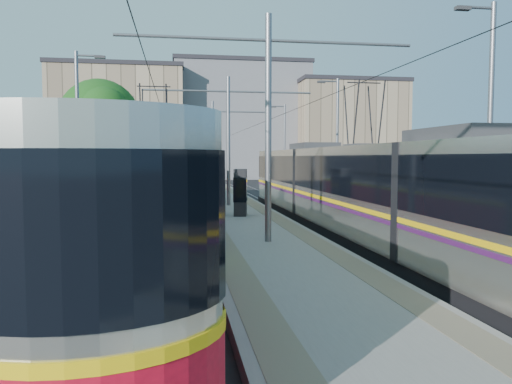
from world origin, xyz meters
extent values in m
plane|color=black|center=(0.00, 0.00, 0.00)|extent=(160.00, 160.00, 0.00)
cube|color=gray|center=(0.00, 17.00, 0.15)|extent=(4.00, 50.00, 0.30)
cube|color=gray|center=(-1.45, 17.00, 0.30)|extent=(0.70, 50.00, 0.01)
cube|color=gray|center=(1.45, 17.00, 0.30)|extent=(0.70, 50.00, 0.01)
cube|color=gray|center=(-4.32, 17.00, 0.01)|extent=(0.07, 70.00, 0.03)
cube|color=gray|center=(-2.88, 17.00, 0.01)|extent=(0.07, 70.00, 0.03)
cube|color=gray|center=(2.88, 17.00, 0.01)|extent=(0.07, 70.00, 0.03)
cube|color=gray|center=(4.32, 17.00, 0.01)|extent=(0.07, 70.00, 0.03)
cube|color=black|center=(-3.60, 11.40, 0.20)|extent=(2.30, 29.75, 0.40)
cube|color=beige|center=(-3.60, 11.40, 1.85)|extent=(2.40, 28.15, 2.90)
cube|color=black|center=(-3.60, 11.40, 2.35)|extent=(2.43, 28.15, 1.30)
cube|color=#DCB10B|center=(-3.60, 11.40, 1.45)|extent=(2.43, 28.15, 0.12)
cube|color=red|center=(-3.60, 11.40, 0.95)|extent=(2.42, 28.15, 1.10)
cube|color=#2D2D30|center=(-3.60, 11.40, 3.45)|extent=(1.68, 3.00, 0.30)
cube|color=black|center=(3.60, 9.34, 0.20)|extent=(2.30, 31.08, 0.40)
cube|color=#B0ACA2|center=(3.60, 9.34, 1.85)|extent=(2.40, 29.48, 2.90)
cube|color=black|center=(3.60, 9.34, 2.35)|extent=(2.43, 29.48, 1.30)
cube|color=yellow|center=(3.60, 9.34, 1.45)|extent=(2.43, 29.48, 0.12)
cube|color=#43154C|center=(3.60, 9.34, 1.30)|extent=(2.43, 29.48, 0.10)
cube|color=#2D2D30|center=(3.60, 9.34, 3.45)|extent=(1.68, 3.00, 0.30)
cylinder|color=slate|center=(0.00, 8.00, 3.80)|extent=(0.20, 0.20, 7.00)
cylinder|color=slate|center=(0.00, 8.00, 6.50)|extent=(9.20, 0.10, 0.10)
cylinder|color=slate|center=(0.00, 20.00, 3.80)|extent=(0.20, 0.20, 7.00)
cylinder|color=slate|center=(0.00, 20.00, 6.50)|extent=(9.20, 0.10, 0.10)
cylinder|color=slate|center=(0.00, 32.00, 3.80)|extent=(0.20, 0.20, 7.00)
cylinder|color=slate|center=(0.00, 32.00, 6.50)|extent=(9.20, 0.10, 0.10)
cylinder|color=black|center=(-3.60, 17.00, 5.55)|extent=(0.02, 70.00, 0.02)
cylinder|color=black|center=(3.60, 17.00, 5.55)|extent=(0.02, 70.00, 0.02)
cylinder|color=slate|center=(-7.50, 18.00, 4.00)|extent=(0.18, 0.18, 8.00)
cube|color=#2D2D30|center=(-6.40, 18.00, 7.75)|extent=(0.50, 0.22, 0.12)
cylinder|color=slate|center=(-7.50, 34.00, 4.00)|extent=(0.18, 0.18, 8.00)
cube|color=#2D2D30|center=(-6.40, 34.00, 7.75)|extent=(0.50, 0.22, 0.12)
cylinder|color=slate|center=(7.50, 8.00, 4.00)|extent=(0.18, 0.18, 8.00)
cube|color=#2D2D30|center=(6.40, 8.00, 7.75)|extent=(0.50, 0.22, 0.12)
cylinder|color=slate|center=(7.50, 24.00, 4.00)|extent=(0.18, 0.18, 8.00)
cube|color=#2D2D30|center=(6.40, 24.00, 7.75)|extent=(0.50, 0.22, 0.12)
cylinder|color=slate|center=(7.50, 40.00, 4.00)|extent=(0.18, 0.18, 8.00)
cube|color=#2D2D30|center=(6.40, 40.00, 7.75)|extent=(0.50, 0.22, 0.12)
cube|color=black|center=(0.02, 15.04, 1.35)|extent=(0.71, 1.00, 2.11)
cube|color=black|center=(0.02, 15.04, 1.49)|extent=(0.75, 1.04, 1.10)
cylinder|color=#382314|center=(-7.18, 22.89, 1.55)|extent=(0.43, 0.43, 3.09)
sphere|color=#184012|center=(-7.18, 22.89, 5.12)|extent=(4.64, 4.64, 4.64)
sphere|color=#184012|center=(-6.02, 23.66, 4.83)|extent=(3.29, 3.29, 3.29)
cube|color=tan|center=(-10.00, 60.00, 6.94)|extent=(16.00, 12.00, 13.88)
cube|color=#262328|center=(-10.00, 60.00, 14.13)|extent=(16.32, 12.24, 0.50)
cube|color=slate|center=(6.00, 64.00, 7.69)|extent=(18.00, 14.00, 15.37)
cube|color=#262328|center=(6.00, 64.00, 15.62)|extent=(18.36, 14.28, 0.50)
cube|color=tan|center=(20.00, 58.00, 6.29)|extent=(14.00, 10.00, 12.59)
cube|color=#262328|center=(20.00, 58.00, 12.84)|extent=(14.28, 10.20, 0.50)
camera|label=1|loc=(-2.81, -7.25, 2.94)|focal=35.00mm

